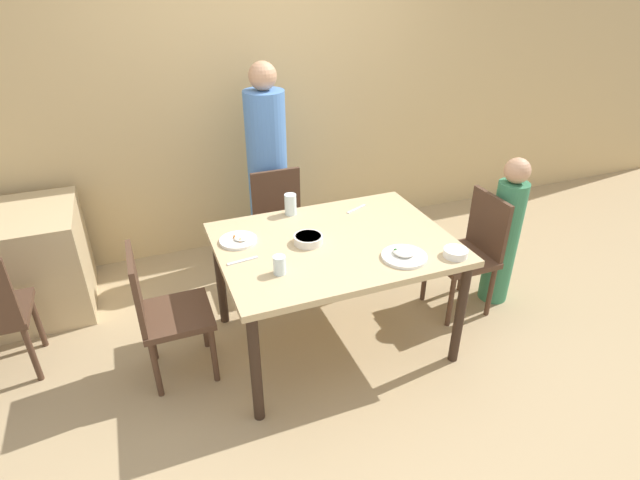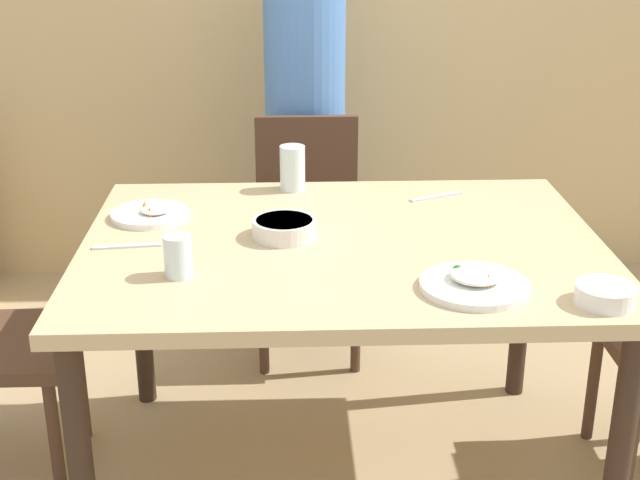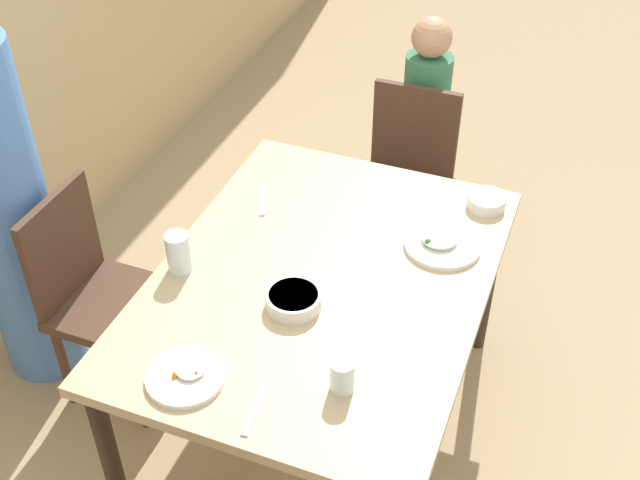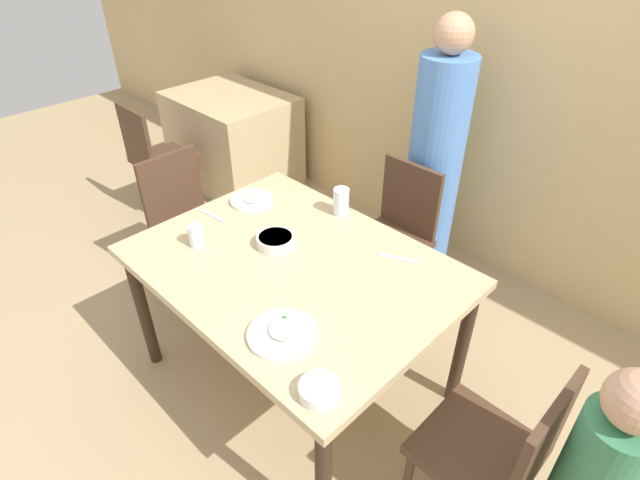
{
  "view_description": "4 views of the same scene",
  "coord_description": "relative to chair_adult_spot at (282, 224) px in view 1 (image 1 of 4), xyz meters",
  "views": [
    {
      "loc": [
        -1.03,
        -2.4,
        2.23
      ],
      "look_at": [
        -0.09,
        0.02,
        0.77
      ],
      "focal_mm": 28.0,
      "sensor_mm": 36.0,
      "label": 1
    },
    {
      "loc": [
        -0.15,
        -2.22,
        1.63
      ],
      "look_at": [
        -0.06,
        -0.06,
        0.78
      ],
      "focal_mm": 50.0,
      "sensor_mm": 36.0,
      "label": 2
    },
    {
      "loc": [
        -1.8,
        -0.69,
        2.48
      ],
      "look_at": [
        0.09,
        0.04,
        0.84
      ],
      "focal_mm": 45.0,
      "sensor_mm": 36.0,
      "label": 3
    },
    {
      "loc": [
        1.3,
        -1.14,
        2.1
      ],
      "look_at": [
        0.09,
        0.07,
        0.89
      ],
      "focal_mm": 28.0,
      "sensor_mm": 36.0,
      "label": 4
    }
  ],
  "objects": [
    {
      "name": "fork_steel",
      "position": [
        0.38,
        -0.51,
        0.29
      ],
      "size": [
        0.17,
        0.09,
        0.01
      ],
      "color": "silver",
      "rests_on": "dining_table"
    },
    {
      "name": "person_adult",
      "position": [
        -0.0,
        0.33,
        0.28
      ],
      "size": [
        0.31,
        0.31,
        1.61
      ],
      "color": "#5184D1",
      "rests_on": "ground_plane"
    },
    {
      "name": "person_child",
      "position": [
        1.38,
        -0.85,
        0.06
      ],
      "size": [
        0.21,
        0.21,
        1.1
      ],
      "color": "#387F56",
      "rests_on": "ground_plane"
    },
    {
      "name": "chair_empty_left",
      "position": [
        -0.96,
        -0.78,
        0.0
      ],
      "size": [
        0.4,
        0.4,
        0.86
      ],
      "rotation": [
        0.0,
        0.0,
        1.57
      ],
      "color": "#4C3323",
      "rests_on": "ground_plane"
    },
    {
      "name": "chair_adult_spot",
      "position": [
        0.0,
        0.0,
        0.0
      ],
      "size": [
        0.4,
        0.4,
        0.86
      ],
      "color": "#4C3323",
      "rests_on": "ground_plane"
    },
    {
      "name": "glass_water_short",
      "position": [
        -0.34,
        -1.08,
        0.34
      ],
      "size": [
        0.07,
        0.07,
        0.1
      ],
      "color": "silver",
      "rests_on": "dining_table"
    },
    {
      "name": "glass_water_tall",
      "position": [
        -0.06,
        -0.41,
        0.36
      ],
      "size": [
        0.08,
        0.08,
        0.14
      ],
      "color": "silver",
      "rests_on": "dining_table"
    },
    {
      "name": "bowl_rice_small",
      "position": [
        0.64,
        -1.27,
        0.31
      ],
      "size": [
        0.14,
        0.14,
        0.04
      ],
      "color": "white",
      "rests_on": "dining_table"
    },
    {
      "name": "dining_table",
      "position": [
        0.07,
        -0.86,
        0.21
      ],
      "size": [
        1.39,
        1.04,
        0.76
      ],
      "color": "tan",
      "rests_on": "ground_plane"
    },
    {
      "name": "wall_back",
      "position": [
        0.07,
        0.74,
        0.88
      ],
      "size": [
        10.0,
        0.06,
        2.7
      ],
      "color": "tan",
      "rests_on": "ground_plane"
    },
    {
      "name": "plate_rice_adult",
      "position": [
        0.37,
        -1.18,
        0.3
      ],
      "size": [
        0.26,
        0.26,
        0.05
      ],
      "color": "white",
      "rests_on": "dining_table"
    },
    {
      "name": "spoon_steel",
      "position": [
        -0.5,
        -0.88,
        0.29
      ],
      "size": [
        0.18,
        0.04,
        0.01
      ],
      "color": "silver",
      "rests_on": "dining_table"
    },
    {
      "name": "plate_rice_child",
      "position": [
        -0.47,
        -0.66,
        0.3
      ],
      "size": [
        0.23,
        0.23,
        0.05
      ],
      "color": "white",
      "rests_on": "dining_table"
    },
    {
      "name": "chair_child_spot",
      "position": [
        1.11,
        -0.85,
        0.0
      ],
      "size": [
        0.4,
        0.4,
        0.86
      ],
      "rotation": [
        0.0,
        0.0,
        -1.57
      ],
      "color": "#4C3323",
      "rests_on": "ground_plane"
    },
    {
      "name": "bowl_curry",
      "position": [
        -0.08,
        -0.82,
        0.31
      ],
      "size": [
        0.17,
        0.17,
        0.05
      ],
      "color": "silver",
      "rests_on": "dining_table"
    },
    {
      "name": "ground_plane",
      "position": [
        0.07,
        -0.86,
        -0.47
      ],
      "size": [
        10.0,
        10.0,
        0.0
      ],
      "primitive_type": "plane",
      "color": "tan"
    },
    {
      "name": "background_table",
      "position": [
        -1.89,
        0.26,
        -0.09
      ],
      "size": [
        0.97,
        0.75,
        0.76
      ],
      "color": "tan",
      "rests_on": "ground_plane"
    }
  ]
}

